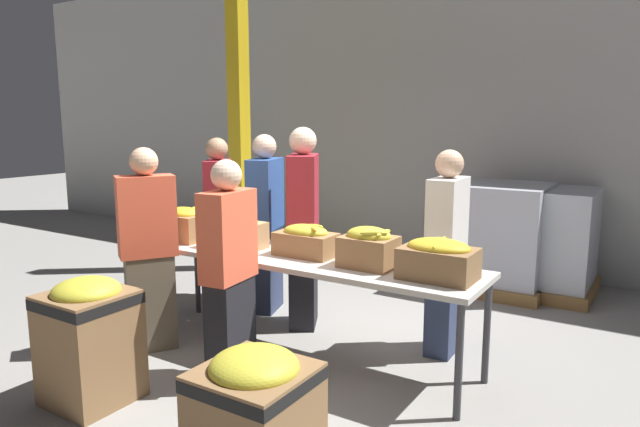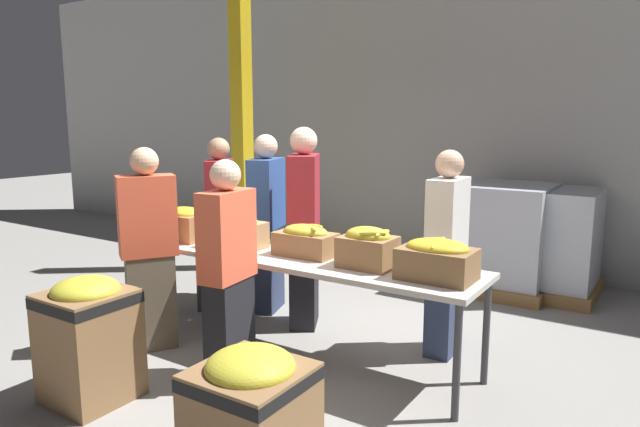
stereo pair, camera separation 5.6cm
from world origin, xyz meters
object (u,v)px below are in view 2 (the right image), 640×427
Objects in this scene: banana_box_2 at (306,240)px; banana_box_4 at (437,259)px; banana_box_0 at (184,223)px; volunteer_2 at (221,220)px; volunteer_1 at (446,254)px; pallet_stack_1 at (549,242)px; volunteer_3 at (228,274)px; volunteer_0 at (267,224)px; support_pillar at (241,106)px; pallet_stack_0 at (502,238)px; banana_box_1 at (237,230)px; donation_bin_1 at (251,405)px; volunteer_4 at (304,229)px; banana_box_3 at (368,247)px; volunteer_5 at (149,251)px; donation_bin_0 at (89,335)px; sorting_table at (299,262)px.

banana_box_2 is 0.97× the size of banana_box_4.
volunteer_2 reaches higher than banana_box_0.
pallet_stack_1 is (0.36, 2.12, -0.26)m from volunteer_1.
volunteer_0 is at bearing 21.67° from volunteer_3.
volunteer_0 is 1.55m from volunteer_3.
volunteer_2 is at bearing -60.14° from support_pillar.
banana_box_1 is at bearing -118.03° from pallet_stack_0.
donation_bin_1 is (-0.31, -2.02, -0.45)m from volunteer_1.
pallet_stack_0 is (2.33, 1.92, -0.26)m from volunteer_2.
volunteer_4 is at bearing -88.15° from volunteer_1.
volunteer_2 is at bearing -140.47° from pallet_stack_0.
pallet_stack_0 reaches higher than donation_bin_1.
support_pillar reaches higher than volunteer_4.
volunteer_0 reaches higher than pallet_stack_0.
volunteer_0 is at bearing -94.03° from volunteer_1.
banana_box_3 is 0.33× the size of pallet_stack_0.
volunteer_5 is at bearing -125.70° from pallet_stack_1.
volunteer_5 is (0.40, -1.27, -0.01)m from volunteer_2.
donation_bin_0 reaches higher than donation_bin_1.
volunteer_2 reaches higher than banana_box_3.
support_pillar is (-1.23, 1.09, 1.15)m from volunteer_0.
pallet_stack_1 is (1.30, 2.79, -0.20)m from sorting_table.
volunteer_4 is 2.78m from pallet_stack_1.
banana_box_4 is 0.58× the size of donation_bin_0.
banana_box_3 is at bearing 177.46° from banana_box_4.
volunteer_4 reaches higher than donation_bin_1.
volunteer_4 reaches higher than pallet_stack_0.
banana_box_4 is at bearing -3.35° from banana_box_2.
support_pillar is at bearing 130.89° from donation_bin_1.
banana_box_3 is (0.61, -0.01, 0.20)m from sorting_table.
banana_box_2 is 0.29× the size of volunteer_5.
support_pillar is at bearing 146.17° from banana_box_3.
banana_box_2 is 1.67m from donation_bin_0.
volunteer_4 is at bearing 116.96° from donation_bin_1.
volunteer_5 is at bearing 77.22° from volunteer_3.
volunteer_5 reaches higher than sorting_table.
banana_box_4 is 2.73m from volunteer_2.
pallet_stack_0 is (0.84, 2.65, -0.19)m from sorting_table.
volunteer_1 is 2.09m from donation_bin_1.
donation_bin_0 is at bearing -111.78° from pallet_stack_0.
donation_bin_1 is (0.98, -1.93, -0.53)m from volunteer_4.
banana_box_0 is 0.27× the size of volunteer_3.
banana_box_4 is 0.42× the size of pallet_stack_0.
volunteer_0 reaches higher than banana_box_3.
banana_box_4 is 2.29m from volunteer_5.
volunteer_3 is (0.44, -0.60, -0.16)m from banana_box_1.
support_pillar reaches higher than volunteer_5.
volunteer_1 is at bearing 54.88° from volunteer_2.
volunteer_1 is 0.41× the size of support_pillar.
volunteer_1 is 2.67m from donation_bin_0.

